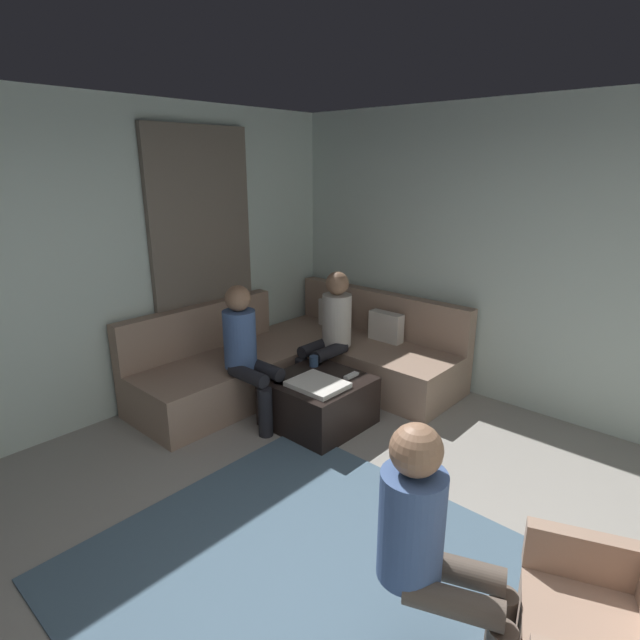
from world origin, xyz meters
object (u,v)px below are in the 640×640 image
at_px(sectional_couch, 303,360).
at_px(person_on_couch_back, 330,329).
at_px(ottoman, 318,401).
at_px(person_on_couch_side, 248,350).
at_px(game_remote, 351,375).
at_px(person_on_armchair, 433,544).
at_px(coffee_mug, 314,361).

xyz_separation_m(sectional_couch, person_on_couch_back, (0.31, 0.06, 0.38)).
bearing_deg(ottoman, person_on_couch_side, -144.48).
bearing_deg(game_remote, person_on_armchair, -42.57).
height_order(sectional_couch, coffee_mug, sectional_couch).
distance_m(coffee_mug, person_on_couch_side, 0.63).
height_order(sectional_couch, person_on_couch_side, person_on_couch_side).
height_order(ottoman, person_on_couch_back, person_on_couch_back).
xyz_separation_m(ottoman, game_remote, (0.18, 0.22, 0.22)).
relative_size(coffee_mug, person_on_couch_side, 0.08).
bearing_deg(sectional_couch, person_on_couch_back, 10.19).
bearing_deg(person_on_couch_side, person_on_couch_back, 169.81).
bearing_deg(coffee_mug, person_on_couch_side, -117.13).
distance_m(person_on_couch_side, person_on_armchair, 2.51).
xyz_separation_m(person_on_couch_back, person_on_armchair, (2.17, -1.83, -0.01)).
height_order(game_remote, person_on_couch_back, person_on_couch_back).
bearing_deg(sectional_couch, game_remote, -17.35).
relative_size(sectional_couch, coffee_mug, 26.84).
xyz_separation_m(person_on_couch_side, person_on_armchair, (2.32, -0.95, -0.01)).
height_order(coffee_mug, person_on_couch_back, person_on_couch_back).
bearing_deg(game_remote, ottoman, -129.29).
height_order(ottoman, coffee_mug, coffee_mug).
height_order(person_on_couch_back, person_on_armchair, person_on_couch_back).
height_order(ottoman, person_on_armchair, person_on_armchair).
height_order(coffee_mug, person_on_armchair, person_on_armchair).
bearing_deg(coffee_mug, person_on_armchair, -35.76).
bearing_deg(person_on_armchair, game_remote, -154.26).
bearing_deg(person_on_couch_side, ottoman, 125.52).
relative_size(ottoman, person_on_couch_side, 0.63).
distance_m(coffee_mug, person_on_armchair, 2.54).
xyz_separation_m(sectional_couch, person_on_couch_side, (0.15, -0.83, 0.38)).
relative_size(ottoman, person_on_couch_back, 0.63).
bearing_deg(ottoman, coffee_mug, 140.71).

